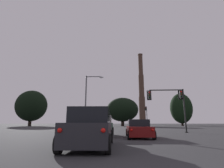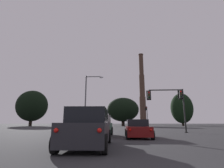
{
  "view_description": "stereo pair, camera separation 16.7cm",
  "coord_description": "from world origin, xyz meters",
  "px_view_note": "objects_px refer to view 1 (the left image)",
  "views": [
    {
      "loc": [
        -1.56,
        -1.55,
        1.15
      ],
      "look_at": [
        -3.36,
        31.61,
        8.57
      ],
      "focal_mm": 28.0,
      "sensor_mm": 36.0,
      "label": 1
    },
    {
      "loc": [
        -1.39,
        -1.54,
        1.15
      ],
      "look_at": [
        -3.36,
        31.61,
        8.57
      ],
      "focal_mm": 28.0,
      "sensor_mm": 36.0,
      "label": 2
    }
  ],
  "objects_px": {
    "smokestack": "(142,96)",
    "suv_left_lane_second": "(91,128)",
    "traffic_light_overhead_right": "(171,99)",
    "street_lamp": "(89,96)",
    "traffic_light_far_right": "(146,113)",
    "sedan_center_lane_front": "(139,129)",
    "suv_left_lane_front": "(100,126)"
  },
  "relations": [
    {
      "from": "sedan_center_lane_front",
      "to": "smokestack",
      "type": "relative_size",
      "value": 0.09
    },
    {
      "from": "sedan_center_lane_front",
      "to": "street_lamp",
      "type": "bearing_deg",
      "value": 119.78
    },
    {
      "from": "sedan_center_lane_front",
      "to": "traffic_light_overhead_right",
      "type": "relative_size",
      "value": 0.88
    },
    {
      "from": "suv_left_lane_front",
      "to": "traffic_light_overhead_right",
      "type": "height_order",
      "value": "traffic_light_overhead_right"
    },
    {
      "from": "traffic_light_overhead_right",
      "to": "street_lamp",
      "type": "relative_size",
      "value": 0.65
    },
    {
      "from": "sedan_center_lane_front",
      "to": "traffic_light_far_right",
      "type": "relative_size",
      "value": 0.74
    },
    {
      "from": "smokestack",
      "to": "suv_left_lane_second",
      "type": "bearing_deg",
      "value": -97.92
    },
    {
      "from": "suv_left_lane_second",
      "to": "street_lamp",
      "type": "xyz_separation_m",
      "value": [
        -3.38,
        16.76,
        4.12
      ]
    },
    {
      "from": "traffic_light_overhead_right",
      "to": "street_lamp",
      "type": "distance_m",
      "value": 11.69
    },
    {
      "from": "suv_left_lane_second",
      "to": "street_lamp",
      "type": "distance_m",
      "value": 17.59
    },
    {
      "from": "sedan_center_lane_front",
      "to": "suv_left_lane_front",
      "type": "relative_size",
      "value": 0.95
    },
    {
      "from": "suv_left_lane_second",
      "to": "traffic_light_far_right",
      "type": "bearing_deg",
      "value": 76.97
    },
    {
      "from": "suv_left_lane_second",
      "to": "smokestack",
      "type": "distance_m",
      "value": 116.01
    },
    {
      "from": "traffic_light_far_right",
      "to": "smokestack",
      "type": "xyz_separation_m",
      "value": [
        6.22,
        64.52,
        15.73
      ]
    },
    {
      "from": "traffic_light_far_right",
      "to": "smokestack",
      "type": "height_order",
      "value": "smokestack"
    },
    {
      "from": "sedan_center_lane_front",
      "to": "street_lamp",
      "type": "height_order",
      "value": "street_lamp"
    },
    {
      "from": "traffic_light_far_right",
      "to": "street_lamp",
      "type": "relative_size",
      "value": 0.78
    },
    {
      "from": "suv_left_lane_second",
      "to": "traffic_light_far_right",
      "type": "height_order",
      "value": "traffic_light_far_right"
    },
    {
      "from": "suv_left_lane_front",
      "to": "smokestack",
      "type": "relative_size",
      "value": 0.1
    },
    {
      "from": "sedan_center_lane_front",
      "to": "smokestack",
      "type": "xyz_separation_m",
      "value": [
        12.88,
        107.33,
        19.26
      ]
    },
    {
      "from": "traffic_light_far_right",
      "to": "suv_left_lane_front",
      "type": "bearing_deg",
      "value": -103.45
    },
    {
      "from": "traffic_light_overhead_right",
      "to": "traffic_light_far_right",
      "type": "xyz_separation_m",
      "value": [
        1.74,
        35.36,
        0.11
      ]
    },
    {
      "from": "sedan_center_lane_front",
      "to": "smokestack",
      "type": "distance_m",
      "value": 109.8
    },
    {
      "from": "suv_left_lane_front",
      "to": "traffic_light_far_right",
      "type": "height_order",
      "value": "traffic_light_far_right"
    },
    {
      "from": "suv_left_lane_front",
      "to": "street_lamp",
      "type": "relative_size",
      "value": 0.61
    },
    {
      "from": "traffic_light_far_right",
      "to": "smokestack",
      "type": "relative_size",
      "value": 0.13
    },
    {
      "from": "sedan_center_lane_front",
      "to": "traffic_light_overhead_right",
      "type": "height_order",
      "value": "traffic_light_overhead_right"
    },
    {
      "from": "street_lamp",
      "to": "traffic_light_far_right",
      "type": "bearing_deg",
      "value": 68.06
    },
    {
      "from": "suv_left_lane_front",
      "to": "smokestack",
      "type": "height_order",
      "value": "smokestack"
    },
    {
      "from": "traffic_light_overhead_right",
      "to": "smokestack",
      "type": "height_order",
      "value": "smokestack"
    },
    {
      "from": "traffic_light_overhead_right",
      "to": "street_lamp",
      "type": "height_order",
      "value": "street_lamp"
    },
    {
      "from": "smokestack",
      "to": "traffic_light_overhead_right",
      "type": "bearing_deg",
      "value": -94.56
    }
  ]
}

